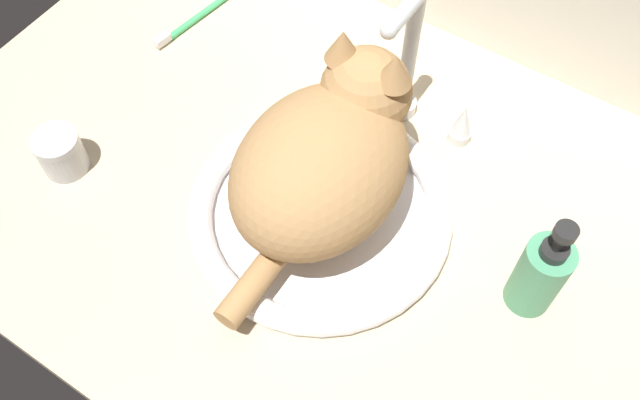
{
  "coord_description": "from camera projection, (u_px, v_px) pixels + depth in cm",
  "views": [
    {
      "loc": [
        21.95,
        -39.65,
        78.02
      ],
      "look_at": [
        -2.36,
        -2.4,
        7.0
      ],
      "focal_mm": 38.68,
      "sensor_mm": 36.0,
      "label": 1
    }
  ],
  "objects": [
    {
      "name": "countertop",
      "position": [
        345.0,
        218.0,
        0.89
      ],
      "size": [
        116.47,
        70.9,
        3.0
      ],
      "primitive_type": "cube",
      "color": "#CCB793",
      "rests_on": "ground"
    },
    {
      "name": "sink_basin",
      "position": [
        320.0,
        211.0,
        0.86
      ],
      "size": [
        33.17,
        33.17,
        3.13
      ],
      "color": "white",
      "rests_on": "countertop"
    },
    {
      "name": "faucet",
      "position": [
        405.0,
        72.0,
        0.89
      ],
      "size": [
        21.11,
        9.95,
        21.83
      ],
      "color": "silver",
      "rests_on": "countertop"
    },
    {
      "name": "cat",
      "position": [
        330.0,
        154.0,
        0.79
      ],
      "size": [
        18.97,
        34.52,
        19.09
      ],
      "color": "tan",
      "rests_on": "sink_basin"
    },
    {
      "name": "soap_pump_bottle",
      "position": [
        540.0,
        275.0,
        0.76
      ],
      "size": [
        5.48,
        5.48,
        16.18
      ],
      "color": "#4C9E70",
      "rests_on": "countertop"
    },
    {
      "name": "metal_jar",
      "position": [
        61.0,
        153.0,
        0.89
      ],
      "size": [
        6.03,
        6.03,
        5.92
      ],
      "color": "#B2B5BA",
      "rests_on": "countertop"
    },
    {
      "name": "toothbrush",
      "position": [
        199.0,
        16.0,
        1.05
      ],
      "size": [
        3.64,
        18.1,
        1.7
      ],
      "color": "#3FB266",
      "rests_on": "countertop"
    }
  ]
}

